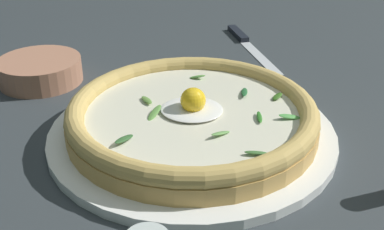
{
  "coord_description": "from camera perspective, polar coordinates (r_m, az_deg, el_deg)",
  "views": [
    {
      "loc": [
        0.03,
        -0.52,
        0.32
      ],
      "look_at": [
        -0.03,
        -0.0,
        0.03
      ],
      "focal_mm": 45.51,
      "sensor_mm": 36.0,
      "label": 1
    }
  ],
  "objects": [
    {
      "name": "ground_plane",
      "position": [
        0.62,
        2.37,
        -3.92
      ],
      "size": [
        2.4,
        2.4,
        0.03
      ],
      "primitive_type": "cube",
      "color": "#33393D",
      "rests_on": "ground"
    },
    {
      "name": "side_bowl",
      "position": [
        0.79,
        -17.36,
        5.01
      ],
      "size": [
        0.13,
        0.13,
        0.04
      ],
      "primitive_type": "cylinder",
      "color": "#B2765A",
      "rests_on": "ground"
    },
    {
      "name": "table_knife",
      "position": [
        0.92,
        6.28,
        8.56
      ],
      "size": [
        0.1,
        0.23,
        0.01
      ],
      "color": "silver",
      "rests_on": "ground"
    },
    {
      "name": "pizza_plate",
      "position": [
        0.61,
        -0.0,
        -2.15
      ],
      "size": [
        0.36,
        0.36,
        0.01
      ],
      "primitive_type": "cylinder",
      "color": "white",
      "rests_on": "ground"
    },
    {
      "name": "pizza",
      "position": [
        0.6,
        0.0,
        -0.04
      ],
      "size": [
        0.31,
        0.31,
        0.06
      ],
      "color": "tan",
      "rests_on": "pizza_plate"
    }
  ]
}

